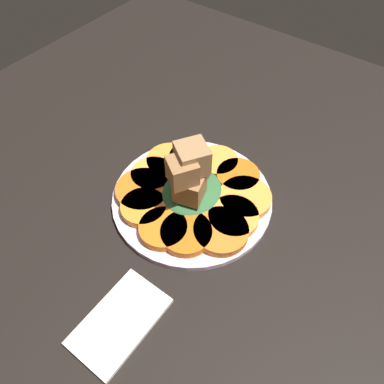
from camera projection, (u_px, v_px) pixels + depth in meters
table_slab at (192, 203)px, 65.36cm from camera, size 120.00×120.00×2.00cm
plate at (192, 198)px, 64.18cm from camera, size 27.25×27.25×1.05cm
carrot_slice_0 at (170, 161)px, 67.87cm from camera, size 8.36×8.36×1.36cm
carrot_slice_1 at (153, 175)px, 65.82cm from camera, size 7.71×7.71×1.36cm
carrot_slice_2 at (143, 190)px, 63.60cm from camera, size 9.25×9.25×1.36cm
carrot_slice_3 at (144, 207)px, 61.31cm from camera, size 7.54×7.54×1.36cm
carrot_slice_4 at (163, 228)px, 58.73cm from camera, size 7.67×7.67×1.36cm
carrot_slice_5 at (186, 233)px, 58.19cm from camera, size 8.15×8.15×1.36cm
carrot_slice_6 at (221, 231)px, 58.43cm from camera, size 8.73×8.73×1.36cm
carrot_slice_7 at (235, 215)px, 60.33cm from camera, size 8.18×8.18×1.36cm
carrot_slice_8 at (245, 198)px, 62.58cm from camera, size 8.81×8.81×1.36cm
carrot_slice_9 at (238, 176)px, 65.66cm from camera, size 7.56×7.56×1.36cm
carrot_slice_10 at (218, 161)px, 67.84cm from camera, size 7.22×7.22×1.36cm
carrot_slice_11 at (191, 159)px, 68.31cm from camera, size 7.95×7.95×1.36cm
center_pile at (191, 180)px, 60.27cm from camera, size 11.00×9.90×11.41cm
fork at (164, 175)px, 66.49cm from camera, size 17.47×7.16×0.40cm
napkin at (120, 322)px, 50.87cm from camera, size 13.37×8.02×0.80cm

